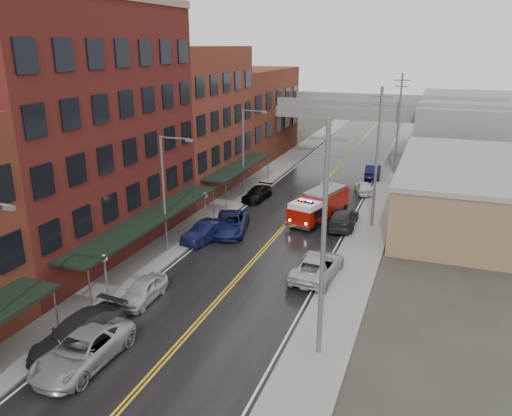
% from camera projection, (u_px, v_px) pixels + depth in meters
% --- Properties ---
extents(road, '(11.00, 160.00, 0.02)m').
position_uv_depth(road, '(275.00, 236.00, 41.44)').
color(road, black).
rests_on(road, ground).
extents(sidewalk_left, '(3.00, 160.00, 0.15)m').
position_uv_depth(sidewalk_left, '(197.00, 225.00, 43.80)').
color(sidewalk_left, slate).
rests_on(sidewalk_left, ground).
extents(sidewalk_right, '(3.00, 160.00, 0.15)m').
position_uv_depth(sidewalk_right, '(364.00, 247.00, 39.03)').
color(sidewalk_right, slate).
rests_on(sidewalk_right, ground).
extents(curb_left, '(0.30, 160.00, 0.15)m').
position_uv_depth(curb_left, '(214.00, 227.00, 43.27)').
color(curb_left, gray).
rests_on(curb_left, ground).
extents(curb_right, '(0.30, 160.00, 0.15)m').
position_uv_depth(curb_right, '(343.00, 245.00, 39.57)').
color(curb_right, gray).
rests_on(curb_right, ground).
extents(brick_building_b, '(9.00, 20.00, 18.00)m').
position_uv_depth(brick_building_b, '(76.00, 133.00, 36.73)').
color(brick_building_b, '#591B17').
rests_on(brick_building_b, ground).
extents(brick_building_c, '(9.00, 15.00, 15.00)m').
position_uv_depth(brick_building_c, '(188.00, 120.00, 52.80)').
color(brick_building_c, maroon).
rests_on(brick_building_c, ground).
extents(brick_building_far, '(9.00, 20.00, 12.00)m').
position_uv_depth(brick_building_far, '(247.00, 114.00, 68.87)').
color(brick_building_far, maroon).
rests_on(brick_building_far, ground).
extents(tan_building, '(14.00, 22.00, 5.00)m').
position_uv_depth(tan_building, '(482.00, 194.00, 44.34)').
color(tan_building, '#91704E').
rests_on(tan_building, ground).
extents(right_far_block, '(18.00, 30.00, 8.00)m').
position_uv_depth(right_far_block, '(486.00, 128.00, 69.96)').
color(right_far_block, slate).
rests_on(right_far_block, ground).
extents(awning_1, '(2.60, 18.00, 3.09)m').
position_uv_depth(awning_1, '(150.00, 219.00, 36.71)').
color(awning_1, black).
rests_on(awning_1, ground).
extents(awning_2, '(2.60, 13.00, 3.09)m').
position_uv_depth(awning_2, '(239.00, 166.00, 52.31)').
color(awning_2, black).
rests_on(awning_2, ground).
extents(globe_lamp_1, '(0.44, 0.44, 3.12)m').
position_uv_depth(globe_lamp_1, '(105.00, 267.00, 30.33)').
color(globe_lamp_1, '#59595B').
rests_on(globe_lamp_1, ground).
extents(globe_lamp_2, '(0.44, 0.44, 3.12)m').
position_uv_depth(globe_lamp_2, '(205.00, 202.00, 42.81)').
color(globe_lamp_2, '#59595B').
rests_on(globe_lamp_2, ground).
extents(street_lamp_1, '(2.64, 0.22, 9.00)m').
position_uv_depth(street_lamp_1, '(166.00, 188.00, 36.61)').
color(street_lamp_1, '#59595B').
rests_on(street_lamp_1, ground).
extents(street_lamp_2, '(2.64, 0.22, 9.00)m').
position_uv_depth(street_lamp_2, '(245.00, 147.00, 50.87)').
color(street_lamp_2, '#59595B').
rests_on(street_lamp_2, ground).
extents(utility_pole_0, '(1.80, 0.24, 12.00)m').
position_uv_depth(utility_pole_0, '(323.00, 241.00, 23.74)').
color(utility_pole_0, '#59595B').
rests_on(utility_pole_0, ground).
extents(utility_pole_1, '(1.80, 0.24, 12.00)m').
position_uv_depth(utility_pole_1, '(377.00, 156.00, 41.57)').
color(utility_pole_1, '#59595B').
rests_on(utility_pole_1, ground).
extents(utility_pole_2, '(1.80, 0.24, 12.00)m').
position_uv_depth(utility_pole_2, '(398.00, 122.00, 59.40)').
color(utility_pole_2, '#59595B').
rests_on(utility_pole_2, ground).
extents(overpass, '(40.00, 10.00, 7.50)m').
position_uv_depth(overpass, '(348.00, 115.00, 68.09)').
color(overpass, slate).
rests_on(overpass, ground).
extents(fire_truck, '(4.43, 7.73, 2.69)m').
position_uv_depth(fire_truck, '(319.00, 205.00, 44.81)').
color(fire_truck, '#930E06').
rests_on(fire_truck, ground).
extents(parked_car_left_2, '(2.83, 5.89, 1.62)m').
position_uv_depth(parked_car_left_2, '(83.00, 350.00, 24.71)').
color(parked_car_left_2, '#93979A').
rests_on(parked_car_left_2, ground).
extents(parked_car_left_3, '(2.90, 5.95, 1.67)m').
position_uv_depth(parked_car_left_3, '(78.00, 333.00, 26.07)').
color(parked_car_left_3, '#262629').
rests_on(parked_car_left_3, ground).
extents(parked_car_left_4, '(1.77, 4.20, 1.42)m').
position_uv_depth(parked_car_left_4, '(143.00, 290.00, 30.88)').
color(parked_car_left_4, '#B3B3B3').
rests_on(parked_car_left_4, ground).
extents(parked_car_left_5, '(2.68, 4.99, 1.56)m').
position_uv_depth(parked_car_left_5, '(206.00, 232.00, 40.34)').
color(parked_car_left_5, black).
rests_on(parked_car_left_5, ground).
extents(parked_car_left_6, '(4.04, 6.33, 1.62)m').
position_uv_depth(parked_car_left_6, '(230.00, 223.00, 42.07)').
color(parked_car_left_6, '#141A4D').
rests_on(parked_car_left_6, ground).
extents(parked_car_left_7, '(2.24, 4.74, 1.33)m').
position_uv_depth(parked_car_left_7, '(257.00, 194.00, 50.94)').
color(parked_car_left_7, black).
rests_on(parked_car_left_7, ground).
extents(parked_car_right_0, '(3.08, 6.01, 1.63)m').
position_uv_depth(parked_car_right_0, '(317.00, 266.00, 34.02)').
color(parked_car_right_0, '#AEB0B7').
rests_on(parked_car_right_0, ground).
extents(parked_car_right_1, '(2.47, 5.67, 1.62)m').
position_uv_depth(parked_car_right_1, '(343.00, 218.00, 43.36)').
color(parked_car_right_1, black).
rests_on(parked_car_right_1, ground).
extents(parked_car_right_2, '(2.77, 4.38, 1.39)m').
position_uv_depth(parked_car_right_2, '(364.00, 188.00, 52.94)').
color(parked_car_right_2, silver).
rests_on(parked_car_right_2, ground).
extents(parked_car_right_3, '(2.08, 5.05, 1.63)m').
position_uv_depth(parked_car_right_3, '(373.00, 171.00, 59.34)').
color(parked_car_right_3, black).
rests_on(parked_car_right_3, ground).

